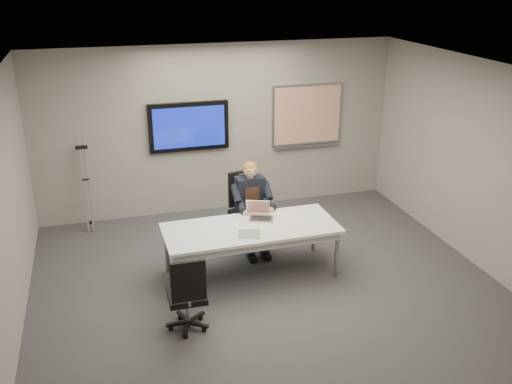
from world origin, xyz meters
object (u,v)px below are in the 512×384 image
object	(u,v)px
conference_table	(251,232)
laptop	(260,214)
office_chair_near	(188,307)
office_chair_far	(248,222)
seated_person	(253,217)

from	to	relation	value
conference_table	laptop	bearing A→B (deg)	51.05
office_chair_near	laptop	xyz separation A→B (m)	(1.24, 1.28, 0.47)
office_chair_far	office_chair_near	bearing A→B (deg)	-134.68
office_chair_far	laptop	world-z (taller)	office_chair_far
office_chair_near	seated_person	size ratio (longest dim) A/B	0.73
office_chair_near	laptop	size ratio (longest dim) A/B	2.33
office_chair_far	office_chair_near	world-z (taller)	office_chair_far
conference_table	office_chair_near	xyz separation A→B (m)	(-1.04, -1.03, -0.33)
conference_table	office_chair_near	size ratio (longest dim) A/B	2.39
office_chair_far	seated_person	distance (m)	0.32
office_chair_far	laptop	bearing A→B (deg)	-103.53
conference_table	laptop	world-z (taller)	laptop
office_chair_far	seated_person	xyz separation A→B (m)	(0.01, -0.25, 0.19)
seated_person	laptop	bearing A→B (deg)	-97.13
conference_table	seated_person	xyz separation A→B (m)	(0.22, 0.68, -0.10)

